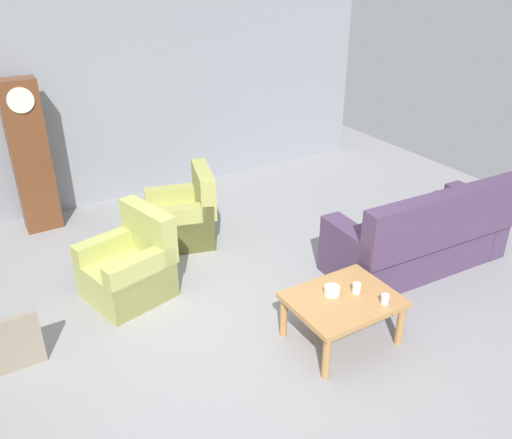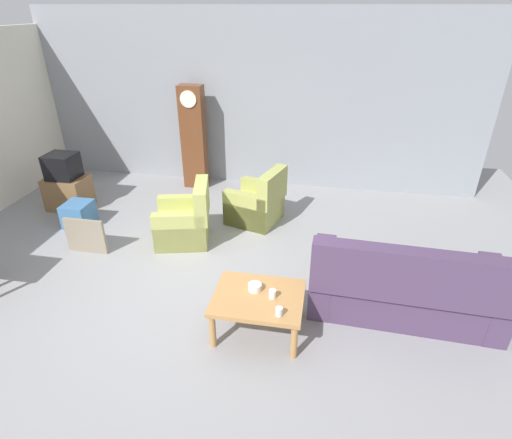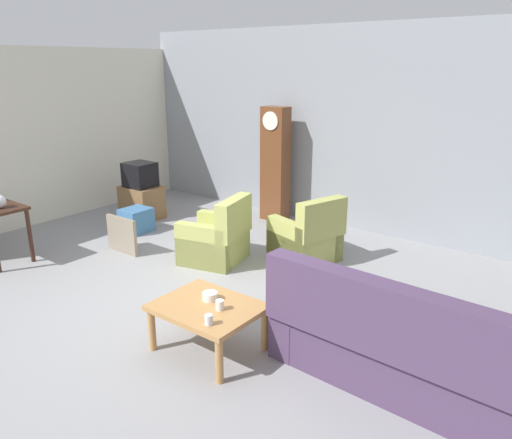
{
  "view_description": "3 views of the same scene",
  "coord_description": "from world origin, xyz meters",
  "px_view_note": "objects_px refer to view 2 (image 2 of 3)",
  "views": [
    {
      "loc": [
        -1.86,
        -3.57,
        3.26
      ],
      "look_at": [
        0.64,
        0.62,
        0.76
      ],
      "focal_mm": 36.97,
      "sensor_mm": 36.0,
      "label": 1
    },
    {
      "loc": [
        1.4,
        -3.96,
        3.2
      ],
      "look_at": [
        0.57,
        0.61,
        0.71
      ],
      "focal_mm": 28.27,
      "sensor_mm": 36.0,
      "label": 2
    },
    {
      "loc": [
        3.7,
        -3.65,
        2.62
      ],
      "look_at": [
        0.25,
        0.85,
        0.82
      ],
      "focal_mm": 34.79,
      "sensor_mm": 36.0,
      "label": 3
    }
  ],
  "objects_px": {
    "armchair_olive_near": "(185,222)",
    "tv_stand_cabinet": "(69,193)",
    "cup_white_porcelain": "(273,294)",
    "grandfather_clock": "(194,138)",
    "framed_picture_leaning": "(86,236)",
    "storage_box_blue": "(79,214)",
    "armchair_olive_far": "(257,204)",
    "couch_floral": "(404,289)",
    "coffee_table_wood": "(258,301)",
    "bowl_white_stacked": "(255,287)",
    "tv_crt": "(62,166)",
    "cup_blue_rimmed": "(279,312)"
  },
  "relations": [
    {
      "from": "cup_white_porcelain",
      "to": "bowl_white_stacked",
      "type": "xyz_separation_m",
      "value": [
        -0.21,
        0.09,
        -0.01
      ]
    },
    {
      "from": "couch_floral",
      "to": "framed_picture_leaning",
      "type": "relative_size",
      "value": 3.56
    },
    {
      "from": "armchair_olive_far",
      "to": "storage_box_blue",
      "type": "relative_size",
      "value": 2.2
    },
    {
      "from": "coffee_table_wood",
      "to": "storage_box_blue",
      "type": "bearing_deg",
      "value": 150.55
    },
    {
      "from": "cup_blue_rimmed",
      "to": "couch_floral",
      "type": "bearing_deg",
      "value": 31.46
    },
    {
      "from": "grandfather_clock",
      "to": "bowl_white_stacked",
      "type": "xyz_separation_m",
      "value": [
        1.86,
        -3.68,
        -0.47
      ]
    },
    {
      "from": "cup_white_porcelain",
      "to": "storage_box_blue",
      "type": "bearing_deg",
      "value": 151.68
    },
    {
      "from": "cup_white_porcelain",
      "to": "cup_blue_rimmed",
      "type": "xyz_separation_m",
      "value": [
        0.1,
        -0.26,
        -0.0
      ]
    },
    {
      "from": "coffee_table_wood",
      "to": "storage_box_blue",
      "type": "distance_m",
      "value": 3.79
    },
    {
      "from": "cup_blue_rimmed",
      "to": "bowl_white_stacked",
      "type": "height_order",
      "value": "cup_blue_rimmed"
    },
    {
      "from": "couch_floral",
      "to": "armchair_olive_near",
      "type": "relative_size",
      "value": 2.25
    },
    {
      "from": "grandfather_clock",
      "to": "storage_box_blue",
      "type": "xyz_separation_m",
      "value": [
        -1.39,
        -1.91,
        -0.78
      ]
    },
    {
      "from": "cup_blue_rimmed",
      "to": "framed_picture_leaning",
      "type": "bearing_deg",
      "value": 155.01
    },
    {
      "from": "framed_picture_leaning",
      "to": "cup_white_porcelain",
      "type": "height_order",
      "value": "cup_white_porcelain"
    },
    {
      "from": "tv_stand_cabinet",
      "to": "bowl_white_stacked",
      "type": "distance_m",
      "value": 4.42
    },
    {
      "from": "tv_stand_cabinet",
      "to": "framed_picture_leaning",
      "type": "relative_size",
      "value": 1.13
    },
    {
      "from": "armchair_olive_near",
      "to": "armchair_olive_far",
      "type": "distance_m",
      "value": 1.25
    },
    {
      "from": "couch_floral",
      "to": "tv_stand_cabinet",
      "type": "distance_m",
      "value": 5.71
    },
    {
      "from": "tv_stand_cabinet",
      "to": "cup_white_porcelain",
      "type": "relative_size",
      "value": 7.24
    },
    {
      "from": "armchair_olive_near",
      "to": "tv_stand_cabinet",
      "type": "xyz_separation_m",
      "value": [
        -2.39,
        0.71,
        -0.02
      ]
    },
    {
      "from": "couch_floral",
      "to": "cup_blue_rimmed",
      "type": "distance_m",
      "value": 1.57
    },
    {
      "from": "cup_white_porcelain",
      "to": "grandfather_clock",
      "type": "bearing_deg",
      "value": 118.68
    },
    {
      "from": "tv_crt",
      "to": "cup_blue_rimmed",
      "type": "distance_m",
      "value": 4.88
    },
    {
      "from": "tv_crt",
      "to": "cup_white_porcelain",
      "type": "distance_m",
      "value": 4.65
    },
    {
      "from": "framed_picture_leaning",
      "to": "storage_box_blue",
      "type": "relative_size",
      "value": 1.35
    },
    {
      "from": "couch_floral",
      "to": "storage_box_blue",
      "type": "distance_m",
      "value": 5.05
    },
    {
      "from": "coffee_table_wood",
      "to": "bowl_white_stacked",
      "type": "bearing_deg",
      "value": 119.62
    },
    {
      "from": "storage_box_blue",
      "to": "framed_picture_leaning",
      "type": "bearing_deg",
      "value": -51.72
    },
    {
      "from": "cup_white_porcelain",
      "to": "armchair_olive_far",
      "type": "bearing_deg",
      "value": 103.78
    },
    {
      "from": "couch_floral",
      "to": "cup_white_porcelain",
      "type": "relative_size",
      "value": 22.75
    },
    {
      "from": "tv_stand_cabinet",
      "to": "framed_picture_leaning",
      "type": "bearing_deg",
      "value": -49.76
    },
    {
      "from": "coffee_table_wood",
      "to": "tv_crt",
      "type": "relative_size",
      "value": 2.0
    },
    {
      "from": "armchair_olive_near",
      "to": "tv_crt",
      "type": "relative_size",
      "value": 1.98
    },
    {
      "from": "storage_box_blue",
      "to": "couch_floral",
      "type": "bearing_deg",
      "value": -14.98
    },
    {
      "from": "armchair_olive_near",
      "to": "armchair_olive_far",
      "type": "relative_size",
      "value": 0.97
    },
    {
      "from": "couch_floral",
      "to": "storage_box_blue",
      "type": "bearing_deg",
      "value": 165.02
    },
    {
      "from": "armchair_olive_near",
      "to": "storage_box_blue",
      "type": "distance_m",
      "value": 1.89
    },
    {
      "from": "couch_floral",
      "to": "armchair_olive_far",
      "type": "relative_size",
      "value": 2.19
    },
    {
      "from": "grandfather_clock",
      "to": "tv_crt",
      "type": "xyz_separation_m",
      "value": [
        -1.9,
        -1.35,
        -0.2
      ]
    },
    {
      "from": "coffee_table_wood",
      "to": "grandfather_clock",
      "type": "relative_size",
      "value": 0.5
    },
    {
      "from": "couch_floral",
      "to": "tv_stand_cabinet",
      "type": "xyz_separation_m",
      "value": [
        -5.4,
        1.87,
        -0.07
      ]
    },
    {
      "from": "armchair_olive_near",
      "to": "framed_picture_leaning",
      "type": "height_order",
      "value": "armchair_olive_near"
    },
    {
      "from": "storage_box_blue",
      "to": "armchair_olive_far",
      "type": "bearing_deg",
      "value": 12.88
    },
    {
      "from": "framed_picture_leaning",
      "to": "armchair_olive_near",
      "type": "bearing_deg",
      "value": 24.21
    },
    {
      "from": "grandfather_clock",
      "to": "framed_picture_leaning",
      "type": "height_order",
      "value": "grandfather_clock"
    },
    {
      "from": "armchair_olive_near",
      "to": "armchair_olive_far",
      "type": "bearing_deg",
      "value": 39.78
    },
    {
      "from": "armchair_olive_far",
      "to": "storage_box_blue",
      "type": "distance_m",
      "value": 2.91
    },
    {
      "from": "armchair_olive_near",
      "to": "framed_picture_leaning",
      "type": "xyz_separation_m",
      "value": [
        -1.3,
        -0.58,
        -0.04
      ]
    },
    {
      "from": "couch_floral",
      "to": "storage_box_blue",
      "type": "xyz_separation_m",
      "value": [
        -4.88,
        1.31,
        -0.16
      ]
    },
    {
      "from": "tv_stand_cabinet",
      "to": "bowl_white_stacked",
      "type": "relative_size",
      "value": 4.62
    }
  ]
}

